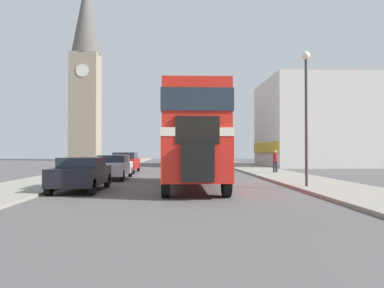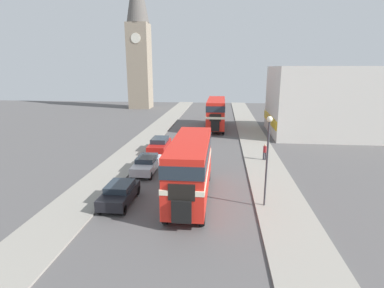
% 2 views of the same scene
% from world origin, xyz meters
% --- Properties ---
extents(ground_plane, '(120.00, 120.00, 0.00)m').
position_xyz_m(ground_plane, '(0.00, 0.00, 0.00)').
color(ground_plane, '#565454').
extents(sidewalk_right, '(3.50, 120.00, 0.12)m').
position_xyz_m(sidewalk_right, '(6.75, 0.00, 0.06)').
color(sidewalk_right, gray).
rests_on(sidewalk_right, ground_plane).
extents(sidewalk_left, '(3.50, 120.00, 0.12)m').
position_xyz_m(sidewalk_left, '(-6.75, 0.00, 0.06)').
color(sidewalk_left, gray).
rests_on(sidewalk_left, ground_plane).
extents(double_decker_bus, '(2.46, 9.28, 4.17)m').
position_xyz_m(double_decker_bus, '(0.65, 0.26, 2.49)').
color(double_decker_bus, red).
rests_on(double_decker_bus, ground_plane).
extents(bus_distant, '(2.56, 10.78, 4.35)m').
position_xyz_m(bus_distant, '(1.81, 25.61, 2.60)').
color(bus_distant, red).
rests_on(bus_distant, ground_plane).
extents(car_parked_near, '(1.77, 3.96, 1.38)m').
position_xyz_m(car_parked_near, '(-3.96, -1.06, 0.73)').
color(car_parked_near, black).
rests_on(car_parked_near, ground_plane).
extents(car_parked_mid, '(1.74, 4.47, 1.39)m').
position_xyz_m(car_parked_mid, '(-3.73, 5.30, 0.73)').
color(car_parked_mid, silver).
rests_on(car_parked_mid, ground_plane).
extents(car_parked_far, '(1.81, 4.64, 1.53)m').
position_xyz_m(car_parked_far, '(-3.93, 11.77, 0.79)').
color(car_parked_far, red).
rests_on(car_parked_far, ground_plane).
extents(pedestrian_walking, '(0.31, 0.31, 1.56)m').
position_xyz_m(pedestrian_walking, '(6.91, 9.54, 1.00)').
color(pedestrian_walking, '#282833').
rests_on(pedestrian_walking, sidewalk_right).
extents(street_lamp, '(0.36, 0.36, 5.86)m').
position_xyz_m(street_lamp, '(5.58, -0.61, 3.96)').
color(street_lamp, '#38383D').
rests_on(street_lamp, sidewalk_right).
extents(church_tower, '(4.81, 4.81, 31.40)m').
position_xyz_m(church_tower, '(-15.70, 47.92, 16.08)').
color(church_tower, gray).
rests_on(church_tower, ground_plane).
extents(shop_building_block, '(16.65, 11.17, 9.04)m').
position_xyz_m(shop_building_block, '(17.56, 22.52, 4.52)').
color(shop_building_block, silver).
rests_on(shop_building_block, ground_plane).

